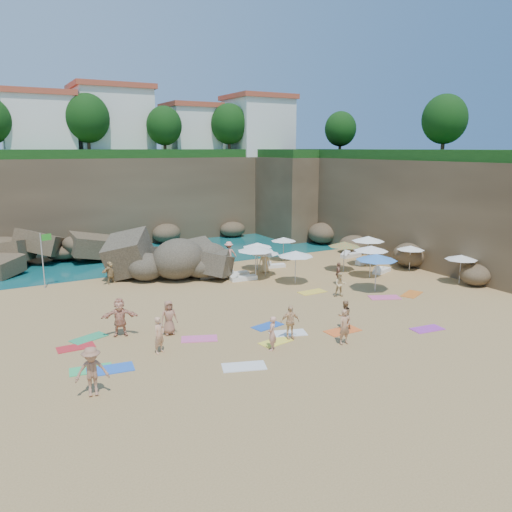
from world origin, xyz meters
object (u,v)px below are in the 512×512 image
person_stand_5 (111,271)px  flag_pole (44,253)px  parasol_2 (265,252)px  parasol_0 (256,248)px  person_stand_6 (272,333)px  parasol_1 (257,245)px  rock_outcrop (179,277)px  lounger_0 (275,266)px  person_stand_2 (229,253)px  person_stand_4 (265,262)px  person_stand_1 (344,315)px  person_stand_0 (159,335)px  person_stand_3 (338,273)px

person_stand_5 → flag_pole: bearing=145.6°
flag_pole → parasol_2: 14.62m
parasol_0 → person_stand_5: bearing=156.5°
person_stand_6 → person_stand_5: bearing=-127.2°
person_stand_6 → parasol_1: bearing=-167.6°
rock_outcrop → lounger_0: 7.46m
parasol_0 → person_stand_2: 5.01m
person_stand_6 → parasol_0: bearing=-166.5°
person_stand_4 → person_stand_5: size_ratio=0.99×
flag_pole → person_stand_5: size_ratio=2.17×
rock_outcrop → person_stand_2: bearing=18.0°
flag_pole → person_stand_1: flag_pole is taller
person_stand_4 → person_stand_5: person_stand_5 is taller
rock_outcrop → person_stand_0: size_ratio=4.46×
rock_outcrop → flag_pole: size_ratio=2.04×
rock_outcrop → person_stand_4: (5.89, -1.99, 0.83)m
flag_pole → parasol_2: (13.99, -4.20, -0.57)m
rock_outcrop → person_stand_5: person_stand_5 is taller
parasol_1 → person_stand_5: bearing=171.7°
lounger_0 → person_stand_0: person_stand_0 is taller
lounger_0 → person_stand_6: size_ratio=1.03×
flag_pole → lounger_0: 16.24m
parasol_0 → parasol_1: parasol_0 is taller
person_stand_1 → person_stand_4: 12.23m
parasol_0 → person_stand_2: (0.31, 4.83, -1.28)m
flag_pole → parasol_0: flag_pole is taller
person_stand_3 → person_stand_2: bearing=57.3°
flag_pole → person_stand_2: bearing=0.5°
parasol_1 → parasol_2: 1.89m
rock_outcrop → person_stand_6: (-0.97, -14.42, 0.79)m
lounger_0 → person_stand_5: person_stand_5 is taller
parasol_0 → rock_outcrop: bearing=143.2°
person_stand_5 → lounger_0: bearing=-29.6°
flag_pole → person_stand_4: flag_pole is taller
flag_pole → parasol_1: 14.59m
person_stand_3 → person_stand_4: (-2.69, 5.13, 0.08)m
parasol_0 → person_stand_1: 10.82m
person_stand_2 → person_stand_5: 9.33m
flag_pole → person_stand_2: 13.31m
person_stand_3 → person_stand_1: bearing=176.9°
person_stand_2 → person_stand_0: bearing=66.1°
flag_pole → parasol_1: bearing=-9.3°
person_stand_0 → person_stand_2: person_stand_2 is taller
lounger_0 → person_stand_1: bearing=-96.0°
flag_pole → person_stand_3: size_ratio=2.42×
parasol_0 → parasol_1: 2.80m
person_stand_2 → person_stand_4: bearing=121.0°
person_stand_1 → person_stand_2: bearing=-89.0°
rock_outcrop → parasol_0: bearing=-36.8°
person_stand_3 → lounger_0: bearing=44.0°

